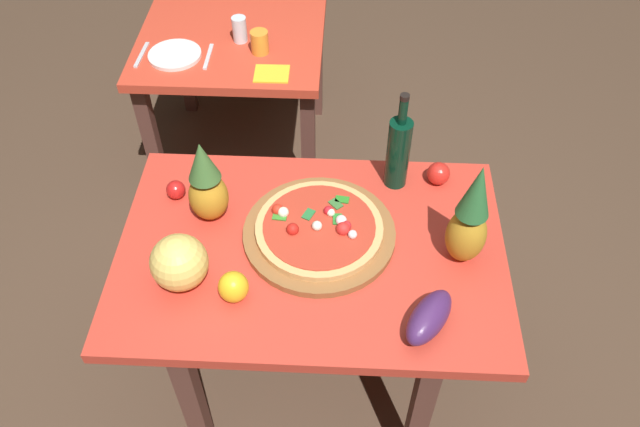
{
  "coord_description": "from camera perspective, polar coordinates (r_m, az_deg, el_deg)",
  "views": [
    {
      "loc": [
        0.09,
        -1.23,
        2.23
      ],
      "look_at": [
        0.02,
        0.1,
        0.78
      ],
      "focal_mm": 35.64,
      "sensor_mm": 36.0,
      "label": 1
    }
  ],
  "objects": [
    {
      "name": "pizza",
      "position": [
        1.95,
        -0.08,
        -1.27
      ],
      "size": [
        0.39,
        0.39,
        0.06
      ],
      "color": "#E7A963",
      "rests_on": "pizza_board"
    },
    {
      "name": "drinking_glass_water",
      "position": [
        2.81,
        -7.24,
        16.09
      ],
      "size": [
        0.06,
        0.06,
        0.11
      ],
      "primitive_type": "cylinder",
      "color": "silver",
      "rests_on": "background_table"
    },
    {
      "name": "pizza_board",
      "position": [
        1.97,
        -0.07,
        -1.81
      ],
      "size": [
        0.47,
        0.47,
        0.02
      ],
      "primitive_type": "cylinder",
      "color": "brown",
      "rests_on": "display_table"
    },
    {
      "name": "drinking_glass_juice",
      "position": [
        2.73,
        -5.44,
        15.07
      ],
      "size": [
        0.07,
        0.07,
        0.1
      ],
      "primitive_type": "cylinder",
      "color": "orange",
      "rests_on": "background_table"
    },
    {
      "name": "tomato_beside_pepper",
      "position": [
        2.15,
        10.59,
        3.56
      ],
      "size": [
        0.08,
        0.08,
        0.08
      ],
      "primitive_type": "sphere",
      "color": "red",
      "rests_on": "display_table"
    },
    {
      "name": "tomato_by_bottle",
      "position": [
        2.13,
        -12.82,
        2.1
      ],
      "size": [
        0.06,
        0.06,
        0.06
      ],
      "primitive_type": "sphere",
      "color": "red",
      "rests_on": "display_table"
    },
    {
      "name": "dining_chair",
      "position": [
        3.61,
        -5.86,
        18.41
      ],
      "size": [
        0.51,
        0.51,
        0.85
      ],
      "rotation": [
        0.0,
        0.0,
        2.79
      ],
      "color": "brown",
      "rests_on": "ground_plane"
    },
    {
      "name": "melon",
      "position": [
        1.85,
        -12.53,
        -4.32
      ],
      "size": [
        0.17,
        0.17,
        0.17
      ],
      "primitive_type": "sphere",
      "color": "#EFCC63",
      "rests_on": "display_table"
    },
    {
      "name": "ground_plane",
      "position": [
        2.55,
        -0.63,
        -13.45
      ],
      "size": [
        10.0,
        10.0,
        0.0
      ],
      "primitive_type": "plane",
      "color": "#4C3828"
    },
    {
      "name": "display_table",
      "position": [
        2.02,
        -0.77,
        -4.77
      ],
      "size": [
        1.19,
        0.81,
        0.73
      ],
      "color": "brown",
      "rests_on": "ground_plane"
    },
    {
      "name": "eggplant",
      "position": [
        1.77,
        9.76,
        -9.16
      ],
      "size": [
        0.18,
        0.22,
        0.09
      ],
      "primitive_type": "ellipsoid",
      "rotation": [
        0.0,
        0.0,
        1.01
      ],
      "color": "#452459",
      "rests_on": "display_table"
    },
    {
      "name": "background_table",
      "position": [
        2.99,
        -7.63,
        14.28
      ],
      "size": [
        0.8,
        0.87,
        0.73
      ],
      "color": "brown",
      "rests_on": "ground_plane"
    },
    {
      "name": "knife_utensil",
      "position": [
        2.75,
        -9.99,
        13.71
      ],
      "size": [
        0.02,
        0.18,
        0.01
      ],
      "primitive_type": "cube",
      "rotation": [
        0.0,
        0.0,
        0.0
      ],
      "color": "silver",
      "rests_on": "background_table"
    },
    {
      "name": "wine_bottle",
      "position": [
        2.06,
        7.04,
        5.56
      ],
      "size": [
        0.08,
        0.08,
        0.36
      ],
      "color": "black",
      "rests_on": "display_table"
    },
    {
      "name": "pineapple_left",
      "position": [
        1.85,
        13.31,
        -0.53
      ],
      "size": [
        0.12,
        0.12,
        0.37
      ],
      "color": "#BA8622",
      "rests_on": "display_table"
    },
    {
      "name": "bell_pepper",
      "position": [
        1.82,
        -7.78,
        -6.55
      ],
      "size": [
        0.09,
        0.09,
        0.1
      ],
      "primitive_type": "ellipsoid",
      "color": "yellow",
      "rests_on": "display_table"
    },
    {
      "name": "pineapple_right",
      "position": [
        1.97,
        -10.15,
        2.54
      ],
      "size": [
        0.12,
        0.12,
        0.3
      ],
      "color": "#C08521",
      "rests_on": "display_table"
    },
    {
      "name": "napkin_folded",
      "position": [
        2.62,
        -4.36,
        12.4
      ],
      "size": [
        0.14,
        0.12,
        0.01
      ],
      "primitive_type": "cube",
      "rotation": [
        0.0,
        0.0,
        0.01
      ],
      "color": "yellow",
      "rests_on": "background_table"
    },
    {
      "name": "dinner_plate",
      "position": [
        2.78,
        -12.91,
        13.72
      ],
      "size": [
        0.22,
        0.22,
        0.02
      ],
      "primitive_type": "cylinder",
      "color": "white",
      "rests_on": "background_table"
    },
    {
      "name": "fork_utensil",
      "position": [
        2.82,
        -15.72,
        13.56
      ],
      "size": [
        0.03,
        0.18,
        0.01
      ],
      "primitive_type": "cube",
      "rotation": [
        0.0,
        0.0,
        -0.05
      ],
      "color": "silver",
      "rests_on": "background_table"
    }
  ]
}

